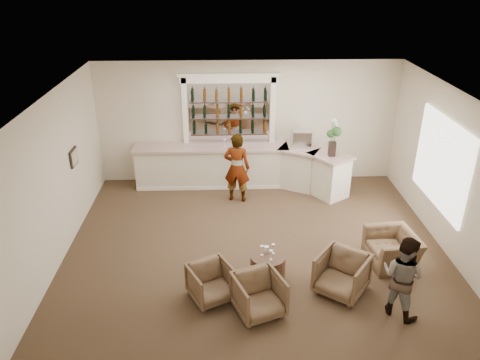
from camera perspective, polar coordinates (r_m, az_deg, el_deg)
The scene contains 19 objects.
ground at distance 10.18m, azimuth 1.86°, elevation -8.15°, with size 8.00×8.00×0.00m, color #503828.
room_shell at distance 9.78m, azimuth 2.74°, elevation 5.73°, with size 8.04×7.02×3.32m.
bar_counter at distance 12.53m, azimuth 0.28°, elevation 1.63°, with size 5.72×1.80×1.14m.
back_bar_alcove at distance 12.41m, azimuth -1.35°, elevation 8.55°, with size 2.64×0.25×3.00m.
cocktail_table at distance 9.18m, azimuth 3.41°, elevation -10.50°, with size 0.68×0.68×0.50m, color #4F3322.
sommelier at distance 11.67m, azimuth -0.39°, elevation 1.50°, with size 0.66×0.43×1.80m, color gray.
guest at distance 8.52m, azimuth 19.21°, elevation -11.06°, with size 0.74×0.58×1.53m, color gray.
armchair_left at distance 8.64m, azimuth -3.52°, elevation -12.37°, with size 0.73×0.75×0.68m, color brown.
armchair_center at distance 8.32m, azimuth 2.31°, elevation -13.83°, with size 0.79×0.81×0.74m, color brown.
armchair_right at distance 8.93m, azimuth 12.29°, elevation -11.14°, with size 0.84×0.86×0.78m, color brown.
armchair_far at distance 10.00m, azimuth 18.05°, elevation -7.99°, with size 1.02×0.89×0.66m, color brown.
espresso_machine at distance 12.43m, azimuth 7.53°, elevation 5.07°, with size 0.49×0.41×0.43m, color silver.
flower_vase at distance 11.79m, azimuth 11.30°, elevation 5.40°, with size 0.26×0.26×0.98m.
wine_glass_bar_left at distance 12.32m, azimuth -1.89°, elevation 4.55°, with size 0.07×0.07×0.21m, color white, non-canonical shape.
wine_glass_bar_right at distance 12.35m, azimuth 0.26°, elevation 4.63°, with size 0.07×0.07×0.21m, color white, non-canonical shape.
wine_glass_tbl_a at distance 8.99m, azimuth 2.68°, elevation -8.58°, with size 0.07×0.07×0.21m, color white, non-canonical shape.
wine_glass_tbl_b at distance 9.05m, azimuth 4.06°, elevation -8.36°, with size 0.07×0.07×0.21m, color white, non-canonical shape.
wine_glass_tbl_c at distance 8.87m, azimuth 3.80°, elevation -9.13°, with size 0.07×0.07×0.21m, color white, non-canonical shape.
napkin_holder at distance 9.11m, azimuth 3.25°, elevation -8.41°, with size 0.08×0.08×0.12m, color white.
Camera 1 is at (-0.62, -8.47, 5.62)m, focal length 35.00 mm.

